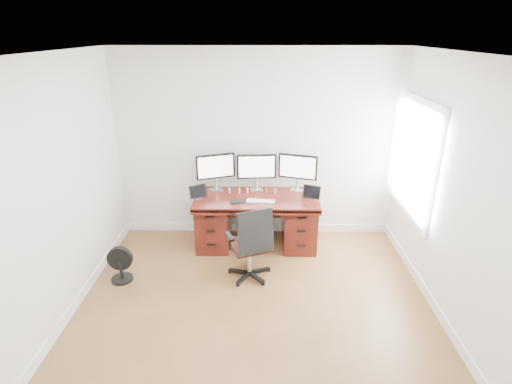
{
  "coord_description": "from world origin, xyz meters",
  "views": [
    {
      "loc": [
        0.07,
        -3.25,
        2.89
      ],
      "look_at": [
        0.0,
        1.5,
        0.95
      ],
      "focal_mm": 28.0,
      "sensor_mm": 36.0,
      "label": 1
    }
  ],
  "objects_px": {
    "office_chair": "(251,255)",
    "keyboard": "(256,201)",
    "desk": "(256,219)",
    "monitor_center": "(257,168)",
    "floor_fan": "(120,265)"
  },
  "relations": [
    {
      "from": "desk",
      "to": "monitor_center",
      "type": "height_order",
      "value": "monitor_center"
    },
    {
      "from": "office_chair",
      "to": "desk",
      "type": "bearing_deg",
      "value": 63.43
    },
    {
      "from": "desk",
      "to": "keyboard",
      "type": "bearing_deg",
      "value": -90.25
    },
    {
      "from": "desk",
      "to": "floor_fan",
      "type": "distance_m",
      "value": 1.91
    },
    {
      "from": "office_chair",
      "to": "keyboard",
      "type": "relative_size",
      "value": 3.79
    },
    {
      "from": "keyboard",
      "to": "desk",
      "type": "bearing_deg",
      "value": 96.01
    },
    {
      "from": "desk",
      "to": "floor_fan",
      "type": "relative_size",
      "value": 3.75
    },
    {
      "from": "desk",
      "to": "office_chair",
      "type": "bearing_deg",
      "value": -93.77
    },
    {
      "from": "office_chair",
      "to": "keyboard",
      "type": "xyz_separation_m",
      "value": [
        0.06,
        0.68,
        0.43
      ]
    },
    {
      "from": "monitor_center",
      "to": "office_chair",
      "type": "bearing_deg",
      "value": -97.36
    },
    {
      "from": "office_chair",
      "to": "keyboard",
      "type": "height_order",
      "value": "office_chair"
    },
    {
      "from": "desk",
      "to": "monitor_center",
      "type": "bearing_deg",
      "value": 89.97
    },
    {
      "from": "desk",
      "to": "monitor_center",
      "type": "xyz_separation_m",
      "value": [
        0.0,
        0.24,
        0.68
      ]
    },
    {
      "from": "floor_fan",
      "to": "keyboard",
      "type": "relative_size",
      "value": 1.75
    },
    {
      "from": "office_chair",
      "to": "monitor_center",
      "type": "bearing_deg",
      "value": 64.24
    }
  ]
}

